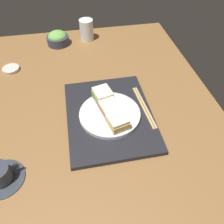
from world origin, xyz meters
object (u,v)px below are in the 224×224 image
at_px(sandwich_near, 117,121).
at_px(drinking_glass, 87,30).
at_px(small_sauce_dish, 11,69).
at_px(salad_bowl, 58,38).
at_px(sandwich_plate, 110,114).
at_px(sandwich_far, 103,96).
at_px(coffee_cup, 0,175).
at_px(chopsticks_pair, 144,107).
at_px(sandwich_middle, 110,109).

xyz_separation_m(sandwich_near, drinking_glass, (0.69, 0.03, -0.00)).
height_order(sandwich_near, small_sauce_dish, sandwich_near).
bearing_deg(salad_bowl, sandwich_plate, -163.50).
distance_m(sandwich_plate, drinking_glass, 0.62).
bearing_deg(drinking_glass, sandwich_far, -179.91).
bearing_deg(coffee_cup, sandwich_near, -73.00).
xyz_separation_m(salad_bowl, drinking_glass, (0.02, -0.16, 0.02)).
relative_size(chopsticks_pair, drinking_glass, 2.08).
bearing_deg(small_sauce_dish, chopsticks_pair, -124.68).
bearing_deg(sandwich_far, chopsticks_pair, -107.91).
xyz_separation_m(sandwich_near, salad_bowl, (0.66, 0.19, -0.02)).
bearing_deg(sandwich_plate, salad_bowl, 16.50).
distance_m(chopsticks_pair, coffee_cup, 0.55).
xyz_separation_m(sandwich_middle, salad_bowl, (0.60, 0.18, -0.02)).
distance_m(salad_bowl, chopsticks_pair, 0.66).
distance_m(drinking_glass, small_sauce_dish, 0.46).
distance_m(sandwich_middle, small_sauce_dish, 0.57).
bearing_deg(coffee_cup, small_sauce_dish, 3.81).
height_order(chopsticks_pair, coffee_cup, coffee_cup).
bearing_deg(small_sauce_dish, drinking_glass, -59.84).
relative_size(sandwich_middle, sandwich_far, 0.99).
bearing_deg(drinking_glass, salad_bowl, 98.28).
xyz_separation_m(sandwich_near, sandwich_far, (0.13, 0.03, 0.01)).
bearing_deg(drinking_glass, coffee_cup, 156.32).
xyz_separation_m(sandwich_far, salad_bowl, (0.53, 0.16, -0.03)).
xyz_separation_m(sandwich_middle, coffee_cup, (-0.18, 0.37, -0.03)).
relative_size(sandwich_plate, coffee_cup, 1.70).
distance_m(sandwich_near, small_sauce_dish, 0.63).
relative_size(coffee_cup, small_sauce_dish, 1.73).
distance_m(coffee_cup, drinking_glass, 0.88).
bearing_deg(small_sauce_dish, sandwich_middle, -134.07).
bearing_deg(small_sauce_dish, coffee_cup, -176.19).
relative_size(sandwich_plate, sandwich_far, 2.58).
relative_size(sandwich_middle, chopsticks_pair, 0.39).
distance_m(sandwich_plate, sandwich_far, 0.08).
distance_m(sandwich_near, chopsticks_pair, 0.15).
distance_m(sandwich_far, drinking_glass, 0.56).
distance_m(sandwich_plate, sandwich_near, 0.07).
relative_size(drinking_glass, small_sauce_dish, 1.41).
height_order(sandwich_near, drinking_glass, drinking_glass).
distance_m(chopsticks_pair, small_sauce_dish, 0.67).
bearing_deg(sandwich_plate, sandwich_far, 12.69).
xyz_separation_m(sandwich_far, coffee_cup, (-0.25, 0.35, -0.04)).
bearing_deg(drinking_glass, sandwich_near, -177.45).
bearing_deg(salad_bowl, sandwich_far, -163.03).
xyz_separation_m(sandwich_near, sandwich_middle, (0.07, 0.01, 0.00)).
xyz_separation_m(sandwich_near, small_sauce_dish, (0.46, 0.42, -0.05)).
bearing_deg(chopsticks_pair, drinking_glass, 14.34).
distance_m(sandwich_middle, chopsticks_pair, 0.14).
height_order(sandwich_near, chopsticks_pair, sandwich_near).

